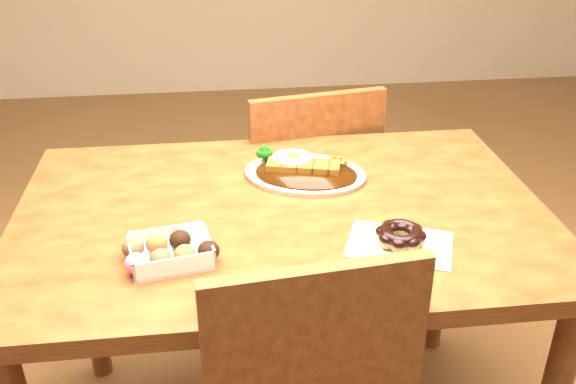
{
  "coord_description": "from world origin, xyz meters",
  "views": [
    {
      "loc": [
        -0.14,
        -1.26,
        1.47
      ],
      "look_at": [
        0.01,
        -0.03,
        0.81
      ],
      "focal_mm": 40.0,
      "sensor_mm": 36.0,
      "label": 1
    }
  ],
  "objects": [
    {
      "name": "katsu_curry_plate",
      "position": [
        0.07,
        0.16,
        0.77
      ],
      "size": [
        0.35,
        0.29,
        0.06
      ],
      "rotation": [
        0.0,
        0.0,
        -0.32
      ],
      "color": "white",
      "rests_on": "table"
    },
    {
      "name": "donut_box",
      "position": [
        -0.24,
        -0.18,
        0.77
      ],
      "size": [
        0.19,
        0.15,
        0.05
      ],
      "rotation": [
        0.0,
        0.0,
        0.19
      ],
      "color": "white",
      "rests_on": "table"
    },
    {
      "name": "pon_de_ring",
      "position": [
        0.22,
        -0.18,
        0.77
      ],
      "size": [
        0.25,
        0.21,
        0.04
      ],
      "rotation": [
        0.0,
        0.0,
        -0.38
      ],
      "color": "silver",
      "rests_on": "table"
    },
    {
      "name": "table",
      "position": [
        0.0,
        0.0,
        0.65
      ],
      "size": [
        1.2,
        0.8,
        0.75
      ],
      "color": "#512310",
      "rests_on": "ground"
    },
    {
      "name": "chair_far",
      "position": [
        0.13,
        0.54,
        0.48
      ],
      "size": [
        0.49,
        0.49,
        0.87
      ],
      "rotation": [
        0.0,
        0.0,
        3.32
      ],
      "color": "#512310",
      "rests_on": "ground"
    }
  ]
}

